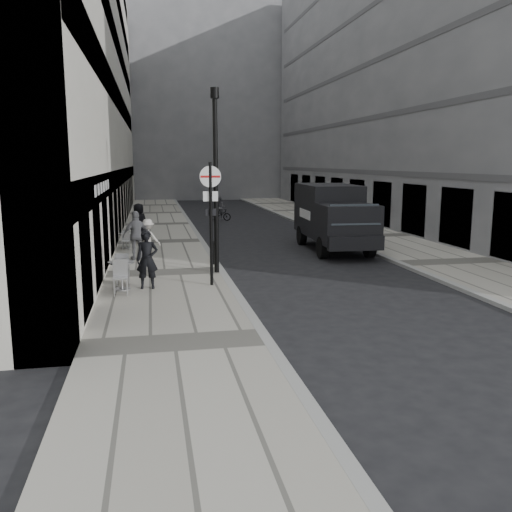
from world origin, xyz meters
The scene contains 19 objects.
ground centered at (0.00, 0.00, 0.00)m, with size 120.00×120.00×0.00m, color black.
sidewalk centered at (-2.00, 18.00, 0.06)m, with size 4.00×60.00×0.12m, color #A8A397.
far_sidewalk centered at (9.00, 18.00, 0.06)m, with size 4.00×60.00×0.12m, color #A8A397.
building_left centered at (-6.00, 24.50, 9.00)m, with size 4.00×45.00×18.00m, color beige.
building_right centered at (14.00, 24.50, 10.00)m, with size 6.00×45.00×20.00m, color gray.
building_far centered at (1.50, 56.00, 11.00)m, with size 24.00×16.00×22.00m, color gray.
walking_man centered at (-2.57, 7.93, 1.02)m, with size 0.65×0.43×1.80m, color black.
sign_post centered at (-0.60, 8.03, 2.56)m, with size 0.66×0.10×3.82m.
lamppost centered at (-0.20, 10.01, 3.60)m, with size 0.28×0.28×6.26m.
bollard_near centered at (-0.15, 11.50, 0.54)m, with size 0.11×0.11×0.85m, color black.
bollard_far centered at (-0.15, 10.67, 0.58)m, with size 0.12×0.12×0.92m, color black.
panel_van centered at (5.60, 14.60, 1.64)m, with size 2.60×6.31×2.92m.
cyclist centered at (2.18, 27.96, 0.64)m, with size 1.60×1.09×1.63m.
pedestrian_a centered at (-3.00, 13.10, 1.08)m, with size 1.13×0.47×1.93m, color slate.
pedestrian_b centered at (-2.57, 13.32, 0.91)m, with size 1.02×0.59×1.58m, color #B5AFA7.
pedestrian_c centered at (-3.01, 18.46, 1.03)m, with size 0.89×0.58×1.83m, color black.
cafe_table_near centered at (-3.35, 7.90, 0.63)m, with size 0.79×1.78×1.02m.
cafe_table_mid centered at (-3.55, 16.03, 0.53)m, with size 0.62×1.41×0.80m.
cafe_table_far centered at (-2.80, 19.05, 0.57)m, with size 0.70×1.57×0.89m.
Camera 1 is at (-2.40, -8.59, 3.95)m, focal length 38.00 mm.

